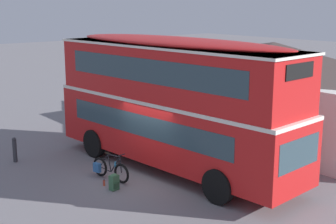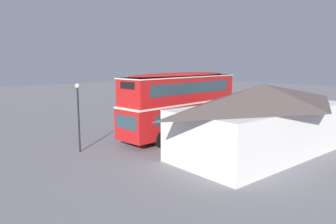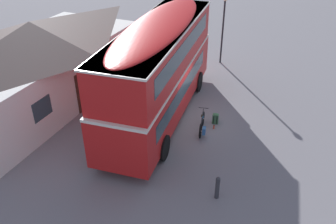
# 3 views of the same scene
# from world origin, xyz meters

# --- Properties ---
(ground_plane) EXTENTS (120.00, 120.00, 0.00)m
(ground_plane) POSITION_xyz_m (0.00, 0.00, 0.00)
(ground_plane) COLOR slate
(double_decker_bus) EXTENTS (10.46, 3.41, 4.79)m
(double_decker_bus) POSITION_xyz_m (-0.14, 1.19, 2.64)
(double_decker_bus) COLOR black
(double_decker_bus) RESTS_ON ground
(touring_bicycle) EXTENTS (1.72, 0.67, 0.97)m
(touring_bicycle) POSITION_xyz_m (-0.70, -1.16, 0.37)
(touring_bicycle) COLOR black
(touring_bicycle) RESTS_ON ground
(backpack_on_ground) EXTENTS (0.31, 0.32, 0.54)m
(backpack_on_ground) POSITION_xyz_m (0.22, -1.55, 0.28)
(backpack_on_ground) COLOR #386642
(backpack_on_ground) RESTS_ON ground
(water_bottle_red_squeeze) EXTENTS (0.07, 0.07, 0.22)m
(water_bottle_red_squeeze) POSITION_xyz_m (-0.28, -1.62, 0.10)
(water_bottle_red_squeeze) COLOR #D84C33
(water_bottle_red_squeeze) RESTS_ON ground
(pub_building) EXTENTS (12.18, 5.90, 4.25)m
(pub_building) POSITION_xyz_m (-0.95, 7.67, 2.17)
(pub_building) COLOR silver
(pub_building) RESTS_ON ground
(street_lamp) EXTENTS (0.28, 0.28, 4.26)m
(street_lamp) POSITION_xyz_m (7.45, 0.16, 2.66)
(street_lamp) COLOR black
(street_lamp) RESTS_ON ground
(kerb_bollard) EXTENTS (0.16, 0.16, 0.97)m
(kerb_bollard) POSITION_xyz_m (-4.55, -2.95, 0.50)
(kerb_bollard) COLOR #333338
(kerb_bollard) RESTS_ON ground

